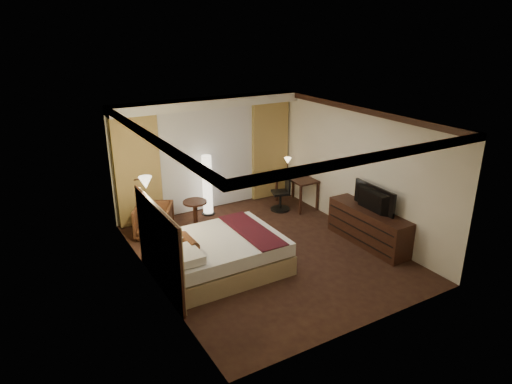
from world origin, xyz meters
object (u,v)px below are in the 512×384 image
bed (220,254)px  armchair (154,219)px  office_chair (281,191)px  television (370,195)px  floor_lamp (207,185)px  desk (297,191)px  side_table (195,213)px  dresser (368,227)px

bed → armchair: size_ratio=2.89×
office_chair → television: bearing=-58.9°
armchair → floor_lamp: bearing=47.1°
floor_lamp → bed: bearing=-110.0°
desk → armchair: bearing=178.3°
armchair → bed: bearing=-45.7°
office_chair → side_table: bearing=-166.4°
bed → dresser: dresser is taller
armchair → dresser: bearing=-6.9°
floor_lamp → desk: 2.24m
desk → television: television is taller
bed → floor_lamp: size_ratio=1.53×
armchair → dresser: size_ratio=0.40×
bed → side_table: bed is taller
bed → desk: (3.03, 1.89, 0.05)m
side_table → television: 3.81m
side_table → floor_lamp: floor_lamp is taller
bed → floor_lamp: (0.91, 2.50, 0.40)m
floor_lamp → television: floor_lamp is taller
bed → dresser: (3.08, -0.58, 0.05)m
side_table → office_chair: office_chair is taller
office_chair → armchair: bearing=-164.2°
floor_lamp → office_chair: (1.61, -0.66, -0.24)m
side_table → floor_lamp: size_ratio=0.40×
armchair → dresser: armchair is taller
armchair → office_chair: office_chair is taller
desk → dresser: (0.05, -2.47, 0.00)m
side_table → desk: 2.65m
bed → armchair: (-0.57, 2.00, 0.06)m
side_table → desk: desk is taller
desk → office_chair: size_ratio=1.18×
office_chair → desk: bearing=24.4°
floor_lamp → office_chair: bearing=-22.3°
dresser → television: (-0.03, 0.00, 0.70)m
television → side_table: bearing=47.8°
armchair → floor_lamp: floor_lamp is taller
bed → desk: 3.57m
side_table → dresser: 3.75m
armchair → television: television is taller
floor_lamp → dresser: size_ratio=0.75×
side_table → television: (2.67, -2.61, 0.78)m
office_chair → dresser: 2.48m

